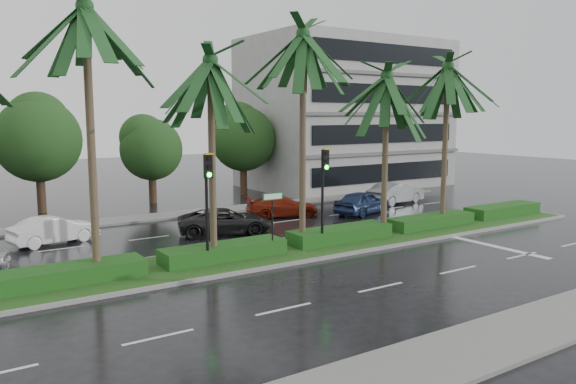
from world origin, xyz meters
TOP-DOWN VIEW (x-y plane):
  - ground at (0.00, 0.00)m, footprint 120.00×120.00m
  - near_sidewalk at (0.00, -10.20)m, footprint 40.00×2.40m
  - far_sidewalk at (0.00, 12.00)m, footprint 40.00×2.00m
  - median at (0.00, 1.00)m, footprint 36.00×4.00m
  - hedge at (0.00, 1.00)m, footprint 35.20×1.40m
  - lane_markings at (3.04, -0.43)m, footprint 34.00×13.06m
  - palm_row at (-1.25, 1.02)m, footprint 26.30×4.20m
  - signal_median_left at (-4.00, 0.30)m, footprint 0.34×0.42m
  - signal_median_right at (1.50, 0.30)m, footprint 0.34×0.42m
  - street_sign at (-1.00, 0.48)m, footprint 0.95×0.09m
  - bg_trees at (0.85, 17.59)m, footprint 33.23×5.52m
  - building at (17.00, 18.00)m, footprint 16.00×10.00m
  - car_white at (-8.06, 8.29)m, footprint 2.20×4.10m
  - car_darkgrey at (-0.50, 5.78)m, footprint 3.65×5.15m
  - car_red at (4.50, 8.31)m, footprint 2.94×4.58m
  - car_blue at (9.00, 6.39)m, footprint 2.73×4.46m
  - car_grey at (13.50, 8.23)m, footprint 2.21×4.61m

SIDE VIEW (x-z plane):
  - ground at x=0.00m, z-range 0.00..0.00m
  - lane_markings at x=3.04m, z-range 0.00..0.01m
  - near_sidewalk at x=0.00m, z-range 0.00..0.12m
  - far_sidewalk at x=0.00m, z-range 0.00..0.12m
  - median at x=0.00m, z-range 0.00..0.16m
  - hedge at x=0.00m, z-range 0.15..0.75m
  - car_red at x=4.50m, z-range 0.00..1.23m
  - car_white at x=-8.06m, z-range 0.00..1.28m
  - car_darkgrey at x=-0.50m, z-range 0.00..1.30m
  - car_blue at x=9.00m, z-range 0.00..1.42m
  - car_grey at x=13.50m, z-range 0.00..1.46m
  - street_sign at x=-1.00m, z-range 0.82..3.42m
  - signal_median_left at x=-4.00m, z-range 0.82..5.18m
  - signal_median_right at x=1.50m, z-range 0.82..5.18m
  - bg_trees at x=0.85m, z-range 0.67..8.64m
  - building at x=17.00m, z-range 0.00..12.00m
  - palm_row at x=-1.25m, z-range 2.81..13.00m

